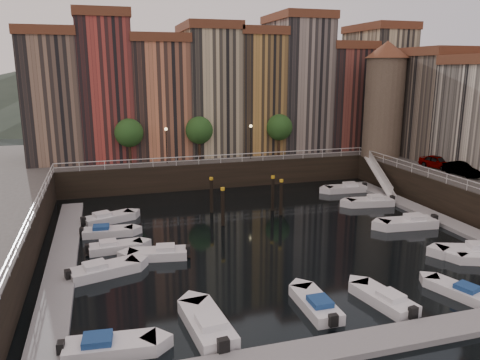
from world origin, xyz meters
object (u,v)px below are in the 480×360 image
object	(u,v)px
corner_tower	(384,98)
mooring_pilings	(247,199)
gangway	(379,174)
boat_left_1	(103,270)
car_b	(463,170)
boat_left_2	(114,247)
car_a	(437,163)
boat_left_0	(108,347)

from	to	relation	value
corner_tower	mooring_pilings	size ratio (longest dim) A/B	2.13
gangway	mooring_pilings	size ratio (longest dim) A/B	1.28
boat_left_1	car_b	size ratio (longest dim) A/B	1.18
boat_left_2	boat_left_1	bearing A→B (deg)	-106.21
boat_left_2	gangway	bearing A→B (deg)	14.89
car_a	boat_left_1	bearing A→B (deg)	-175.47
mooring_pilings	corner_tower	bearing A→B (deg)	24.73
gangway	corner_tower	bearing A→B (deg)	57.20
mooring_pilings	car_b	size ratio (longest dim) A/B	1.56
mooring_pilings	boat_left_1	bearing A→B (deg)	-143.39
mooring_pilings	boat_left_2	distance (m)	13.71
mooring_pilings	boat_left_2	bearing A→B (deg)	-155.58
boat_left_2	car_b	distance (m)	34.53
mooring_pilings	boat_left_0	distance (m)	23.31
mooring_pilings	boat_left_0	world-z (taller)	mooring_pilings
gangway	car_a	bearing A→B (deg)	-40.19
car_a	mooring_pilings	bearing A→B (deg)	169.85
corner_tower	car_a	xyz separation A→B (m)	(1.64, -8.33, -6.51)
gangway	boat_left_1	size ratio (longest dim) A/B	1.69
boat_left_0	boat_left_1	world-z (taller)	boat_left_1
boat_left_2	mooring_pilings	bearing A→B (deg)	19.96
boat_left_0	boat_left_2	world-z (taller)	boat_left_0
corner_tower	car_b	distance (m)	13.86
boat_left_0	car_a	world-z (taller)	car_a
boat_left_1	boat_left_2	bearing A→B (deg)	62.27
corner_tower	boat_left_0	bearing A→B (deg)	-139.43
gangway	boat_left_2	xyz separation A→B (m)	(-29.66, -10.42, -1.59)
gangway	boat_left_1	xyz separation A→B (m)	(-30.55, -14.66, -1.55)
boat_left_0	corner_tower	bearing A→B (deg)	45.84
car_b	boat_left_1	bearing A→B (deg)	-175.48
corner_tower	gangway	size ratio (longest dim) A/B	1.66
gangway	boat_left_0	xyz separation A→B (m)	(-30.37, -23.99, -1.56)
boat_left_1	car_b	distance (m)	35.99
boat_left_1	boat_left_2	distance (m)	4.34
boat_left_2	car_a	xyz separation A→B (m)	(34.20, 6.58, 3.36)
boat_left_1	corner_tower	bearing A→B (deg)	13.82
boat_left_2	car_b	bearing A→B (deg)	0.22
mooring_pilings	boat_left_0	bearing A→B (deg)	-124.35
boat_left_0	boat_left_1	distance (m)	9.33
corner_tower	boat_left_1	distance (m)	39.78
corner_tower	mooring_pilings	distance (m)	23.76
boat_left_2	car_a	bearing A→B (deg)	6.43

